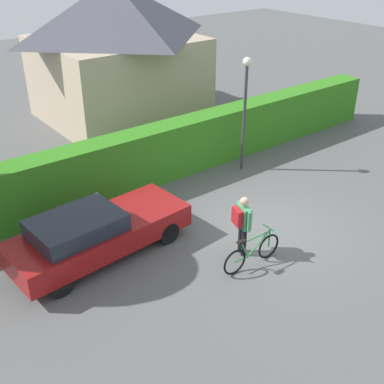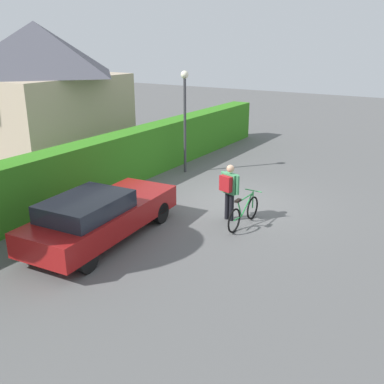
{
  "view_description": "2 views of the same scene",
  "coord_description": "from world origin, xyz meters",
  "px_view_note": "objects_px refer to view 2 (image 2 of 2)",
  "views": [
    {
      "loc": [
        -8.35,
        -7.55,
        7.15
      ],
      "look_at": [
        -1.84,
        0.9,
        1.34
      ],
      "focal_mm": 45.16,
      "sensor_mm": 36.0,
      "label": 1
    },
    {
      "loc": [
        -11.57,
        -5.59,
        4.8
      ],
      "look_at": [
        -2.11,
        0.28,
        0.93
      ],
      "focal_mm": 41.13,
      "sensor_mm": 36.0,
      "label": 2
    }
  ],
  "objects_px": {
    "person_rider": "(229,187)",
    "street_lamp": "(185,107)",
    "parked_car_near": "(100,215)",
    "bicycle": "(244,213)"
  },
  "relations": [
    {
      "from": "person_rider",
      "to": "street_lamp",
      "type": "distance_m",
      "value": 5.14
    },
    {
      "from": "bicycle",
      "to": "street_lamp",
      "type": "xyz_separation_m",
      "value": [
        3.48,
        4.12,
        2.1
      ]
    },
    {
      "from": "parked_car_near",
      "to": "bicycle",
      "type": "bearing_deg",
      "value": -43.69
    },
    {
      "from": "parked_car_near",
      "to": "street_lamp",
      "type": "distance_m",
      "value": 6.65
    },
    {
      "from": "street_lamp",
      "to": "bicycle",
      "type": "bearing_deg",
      "value": -130.24
    },
    {
      "from": "bicycle",
      "to": "person_rider",
      "type": "relative_size",
      "value": 1.1
    },
    {
      "from": "person_rider",
      "to": "street_lamp",
      "type": "height_order",
      "value": "street_lamp"
    },
    {
      "from": "parked_car_near",
      "to": "street_lamp",
      "type": "xyz_separation_m",
      "value": [
        6.23,
        1.49,
        1.79
      ]
    },
    {
      "from": "parked_car_near",
      "to": "person_rider",
      "type": "bearing_deg",
      "value": -36.11
    },
    {
      "from": "parked_car_near",
      "to": "bicycle",
      "type": "height_order",
      "value": "parked_car_near"
    }
  ]
}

